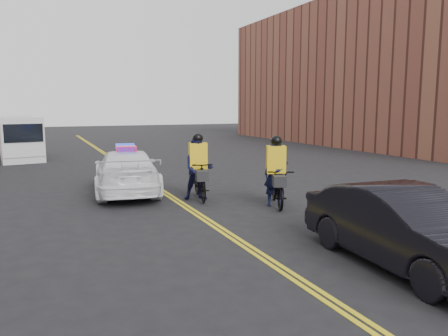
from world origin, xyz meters
TOP-DOWN VIEW (x-y plane):
  - ground at (0.00, 0.00)m, footprint 120.00×120.00m
  - center_line_left at (-0.08, 8.00)m, footprint 0.10×60.00m
  - center_line_right at (0.08, 8.00)m, footprint 0.10×60.00m
  - building_across at (22.00, 18.00)m, footprint 12.00×30.00m
  - police_cruiser at (-1.20, 5.84)m, footprint 2.83×5.44m
  - dark_sedan at (2.18, -3.39)m, footprint 1.86×4.67m
  - cargo_van at (-5.03, 18.22)m, footprint 3.04×6.03m
  - cyclist_near at (2.54, 2.01)m, footprint 1.54×2.31m
  - cyclist_far at (0.71, 3.81)m, footprint 1.09×2.21m

SIDE VIEW (x-z plane):
  - ground at x=0.00m, z-range 0.00..0.00m
  - center_line_left at x=-0.08m, z-range 0.00..0.01m
  - center_line_right at x=0.08m, z-range 0.00..0.01m
  - cyclist_near at x=2.54m, z-range -0.33..1.82m
  - dark_sedan at x=2.18m, z-range 0.00..1.51m
  - police_cruiser at x=-1.20m, z-range -0.07..1.59m
  - cyclist_far at x=0.71m, z-range -0.23..1.93m
  - cargo_van at x=-5.03m, z-range -0.03..2.39m
  - building_across at x=22.00m, z-range 0.00..11.00m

